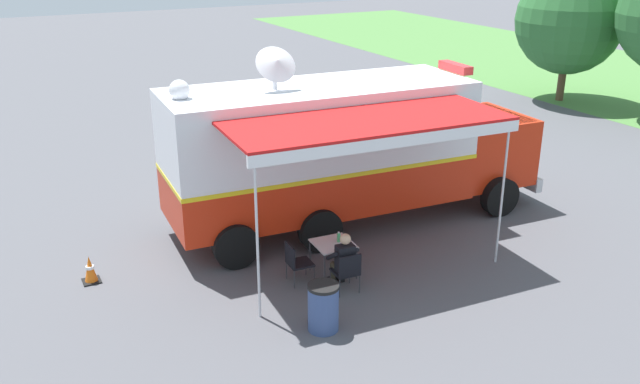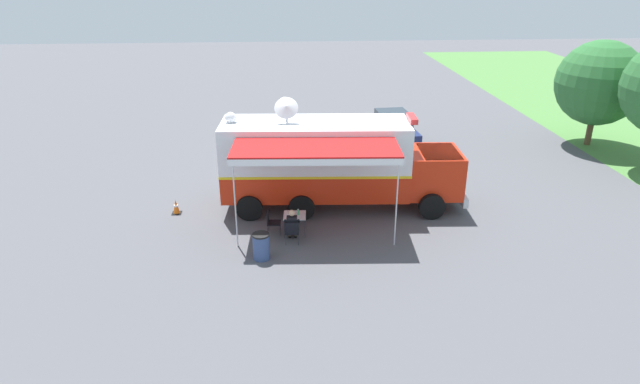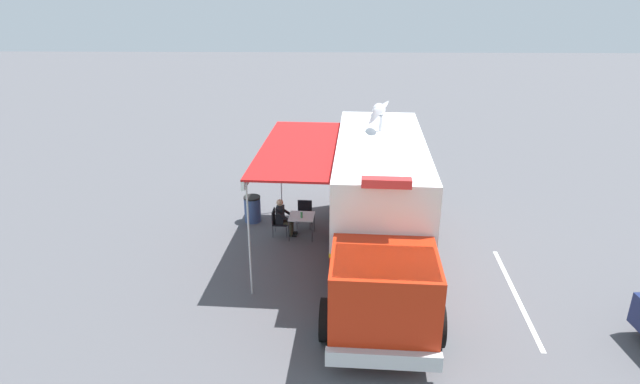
{
  "view_description": "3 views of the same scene",
  "coord_description": "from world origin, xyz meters",
  "px_view_note": "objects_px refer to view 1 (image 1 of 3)",
  "views": [
    {
      "loc": [
        13.43,
        -6.97,
        6.77
      ],
      "look_at": [
        0.97,
        -0.49,
        1.31
      ],
      "focal_mm": 37.74,
      "sensor_mm": 36.0,
      "label": 1
    },
    {
      "loc": [
        20.04,
        -1.28,
        9.09
      ],
      "look_at": [
        2.01,
        0.04,
        1.45
      ],
      "focal_mm": 30.5,
      "sensor_mm": 36.0,
      "label": 2
    },
    {
      "loc": [
        1.42,
        14.53,
        7.68
      ],
      "look_at": [
        1.77,
        -0.87,
        1.57
      ],
      "focal_mm": 29.63,
      "sensor_mm": 36.0,
      "label": 3
    }
  ],
  "objects_px": {
    "command_truck": "(348,147)",
    "folding_chair_at_table": "(347,270)",
    "trash_bin": "(323,307)",
    "car_behind_truck": "(336,103)",
    "folding_table": "(333,246)",
    "seated_responder": "(343,259)",
    "water_bottle": "(339,237)",
    "traffic_cone": "(90,270)",
    "folding_chair_beside_table": "(296,260)"
  },
  "relations": [
    {
      "from": "folding_table",
      "to": "car_behind_truck",
      "type": "xyz_separation_m",
      "value": [
        -10.1,
        5.61,
        0.21
      ]
    },
    {
      "from": "trash_bin",
      "to": "folding_chair_at_table",
      "type": "bearing_deg",
      "value": 132.69
    },
    {
      "from": "trash_bin",
      "to": "water_bottle",
      "type": "bearing_deg",
      "value": 143.84
    },
    {
      "from": "folding_table",
      "to": "car_behind_truck",
      "type": "distance_m",
      "value": 11.56
    },
    {
      "from": "folding_chair_at_table",
      "to": "trash_bin",
      "type": "bearing_deg",
      "value": -47.31
    },
    {
      "from": "seated_responder",
      "to": "folding_table",
      "type": "bearing_deg",
      "value": 169.86
    },
    {
      "from": "folding_chair_at_table",
      "to": "seated_responder",
      "type": "height_order",
      "value": "seated_responder"
    },
    {
      "from": "seated_responder",
      "to": "trash_bin",
      "type": "bearing_deg",
      "value": -42.47
    },
    {
      "from": "command_truck",
      "to": "folding_chair_at_table",
      "type": "xyz_separation_m",
      "value": [
        3.09,
        -1.77,
        -1.43
      ]
    },
    {
      "from": "command_truck",
      "to": "seated_responder",
      "type": "xyz_separation_m",
      "value": [
        2.9,
        -1.75,
        -1.29
      ]
    },
    {
      "from": "command_truck",
      "to": "water_bottle",
      "type": "xyz_separation_m",
      "value": [
        2.28,
        -1.51,
        -1.11
      ]
    },
    {
      "from": "car_behind_truck",
      "to": "folding_chair_beside_table",
      "type": "bearing_deg",
      "value": -32.7
    },
    {
      "from": "command_truck",
      "to": "trash_bin",
      "type": "distance_m",
      "value": 5.14
    },
    {
      "from": "water_bottle",
      "to": "trash_bin",
      "type": "distance_m",
      "value": 2.22
    },
    {
      "from": "command_truck",
      "to": "folding_chair_beside_table",
      "type": "height_order",
      "value": "command_truck"
    },
    {
      "from": "command_truck",
      "to": "seated_responder",
      "type": "height_order",
      "value": "command_truck"
    },
    {
      "from": "water_bottle",
      "to": "seated_responder",
      "type": "xyz_separation_m",
      "value": [
        0.62,
        -0.24,
        -0.18
      ]
    },
    {
      "from": "folding_chair_beside_table",
      "to": "traffic_cone",
      "type": "xyz_separation_m",
      "value": [
        -1.98,
        -3.74,
        -0.23
      ]
    },
    {
      "from": "water_bottle",
      "to": "car_behind_truck",
      "type": "relative_size",
      "value": 0.05
    },
    {
      "from": "command_truck",
      "to": "trash_bin",
      "type": "height_order",
      "value": "command_truck"
    },
    {
      "from": "folding_table",
      "to": "traffic_cone",
      "type": "distance_m",
      "value": 5.03
    },
    {
      "from": "seated_responder",
      "to": "traffic_cone",
      "type": "bearing_deg",
      "value": -120.5
    },
    {
      "from": "folding_chair_beside_table",
      "to": "trash_bin",
      "type": "height_order",
      "value": "trash_bin"
    },
    {
      "from": "folding_table",
      "to": "trash_bin",
      "type": "xyz_separation_m",
      "value": [
        1.76,
        -1.16,
        -0.22
      ]
    },
    {
      "from": "folding_chair_at_table",
      "to": "water_bottle",
      "type": "bearing_deg",
      "value": 162.74
    },
    {
      "from": "folding_chair_beside_table",
      "to": "traffic_cone",
      "type": "bearing_deg",
      "value": -117.88
    },
    {
      "from": "trash_bin",
      "to": "command_truck",
      "type": "bearing_deg",
      "value": 145.25
    },
    {
      "from": "folding_table",
      "to": "command_truck",
      "type": "bearing_deg",
      "value": 144.25
    },
    {
      "from": "water_bottle",
      "to": "seated_responder",
      "type": "relative_size",
      "value": 0.18
    },
    {
      "from": "command_truck",
      "to": "traffic_cone",
      "type": "relative_size",
      "value": 16.58
    },
    {
      "from": "command_truck",
      "to": "folding_chair_beside_table",
      "type": "xyz_separation_m",
      "value": [
        2.24,
        -2.5,
        -1.43
      ]
    },
    {
      "from": "command_truck",
      "to": "water_bottle",
      "type": "height_order",
      "value": "command_truck"
    },
    {
      "from": "trash_bin",
      "to": "car_behind_truck",
      "type": "xyz_separation_m",
      "value": [
        -11.86,
        6.77,
        0.42
      ]
    },
    {
      "from": "folding_chair_beside_table",
      "to": "car_behind_truck",
      "type": "bearing_deg",
      "value": 147.3
    },
    {
      "from": "trash_bin",
      "to": "seated_responder",
      "type": "bearing_deg",
      "value": 137.53
    },
    {
      "from": "water_bottle",
      "to": "folding_chair_at_table",
      "type": "xyz_separation_m",
      "value": [
        0.81,
        -0.25,
        -0.32
      ]
    },
    {
      "from": "seated_responder",
      "to": "traffic_cone",
      "type": "distance_m",
      "value": 5.21
    },
    {
      "from": "command_truck",
      "to": "folding_chair_at_table",
      "type": "distance_m",
      "value": 3.83
    },
    {
      "from": "folding_chair_at_table",
      "to": "folding_table",
      "type": "bearing_deg",
      "value": 171.46
    },
    {
      "from": "folding_table",
      "to": "folding_chair_at_table",
      "type": "bearing_deg",
      "value": -8.54
    },
    {
      "from": "folding_chair_beside_table",
      "to": "folding_table",
      "type": "bearing_deg",
      "value": 86.72
    },
    {
      "from": "command_truck",
      "to": "folding_chair_beside_table",
      "type": "bearing_deg",
      "value": -48.12
    },
    {
      "from": "command_truck",
      "to": "traffic_cone",
      "type": "distance_m",
      "value": 6.46
    },
    {
      "from": "seated_responder",
      "to": "trash_bin",
      "type": "distance_m",
      "value": 1.57
    },
    {
      "from": "command_truck",
      "to": "trash_bin",
      "type": "relative_size",
      "value": 10.56
    },
    {
      "from": "command_truck",
      "to": "car_behind_truck",
      "type": "distance_m",
      "value": 8.83
    },
    {
      "from": "command_truck",
      "to": "car_behind_truck",
      "type": "height_order",
      "value": "command_truck"
    },
    {
      "from": "trash_bin",
      "to": "traffic_cone",
      "type": "bearing_deg",
      "value": -137.83
    },
    {
      "from": "folding_chair_at_table",
      "to": "trash_bin",
      "type": "height_order",
      "value": "trash_bin"
    },
    {
      "from": "traffic_cone",
      "to": "car_behind_truck",
      "type": "height_order",
      "value": "car_behind_truck"
    }
  ]
}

